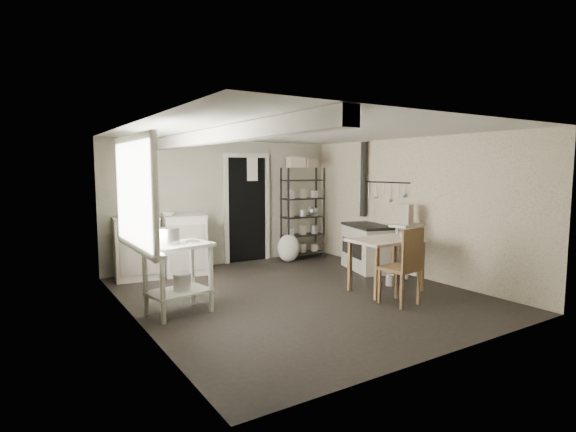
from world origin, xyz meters
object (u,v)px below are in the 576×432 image
stockpot (169,239)px  base_cabinets (160,249)px  stove (367,245)px  flour_sack (289,249)px  prep_table (179,282)px  chair (399,268)px  work_table (386,265)px  shelf_rack (303,211)px

stockpot → base_cabinets: stockpot is taller
stockpot → stove: 3.81m
base_cabinets → flour_sack: 2.43m
prep_table → chair: (2.60, -1.18, 0.08)m
base_cabinets → stove: bearing=-18.1°
prep_table → work_table: bearing=-12.1°
work_table → prep_table: bearing=167.9°
base_cabinets → chair: (2.20, -3.27, 0.02)m
shelf_rack → flour_sack: 0.82m
shelf_rack → flour_sack: shelf_rack is taller
shelf_rack → stove: size_ratio=1.76×
base_cabinets → shelf_rack: bearing=5.3°
shelf_rack → stove: (0.41, -1.43, -0.51)m
base_cabinets → work_table: 3.69m
shelf_rack → work_table: shelf_rack is taller
prep_table → stockpot: stockpot is taller
base_cabinets → shelf_rack: size_ratio=0.85×
base_cabinets → flour_sack: size_ratio=2.88×
stockpot → flour_sack: (2.92, 1.89, -0.70)m
chair → shelf_rack: bearing=73.1°
base_cabinets → chair: bearing=-48.9°
prep_table → work_table: 2.97m
stove → work_table: stove is taller
shelf_rack → work_table: (-0.31, -2.62, -0.57)m
stove → work_table: bearing=-105.8°
chair → flour_sack: 3.09m
work_table → stove: bearing=58.8°
base_cabinets → stove: base_cabinets is taller
stove → prep_table: bearing=-155.8°
shelf_rack → stove: 1.57m
stockpot → stove: size_ratio=0.27×
base_cabinets → chair: size_ratio=1.50×
work_table → flour_sack: work_table is taller
stockpot → base_cabinets: bearing=76.3°
prep_table → chair: size_ratio=0.85×
prep_table → stove: (3.62, 0.56, 0.04)m
base_cabinets → prep_table: bearing=-93.7°
prep_table → shelf_rack: (3.22, 1.99, 0.55)m
stockpot → work_table: (3.01, -0.62, -0.56)m
stockpot → flour_sack: 3.55m
stockpot → chair: bearing=-23.6°
prep_table → stockpot: bearing=-179.8°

